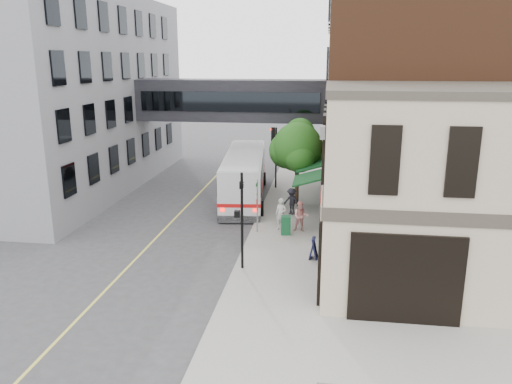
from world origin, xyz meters
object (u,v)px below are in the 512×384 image
(pedestrian_a, at_px, (281,214))
(pedestrian_b, at_px, (301,216))
(bus, at_px, (244,174))
(sandwich_board, at_px, (313,248))
(pedestrian_c, at_px, (292,201))
(newspaper_box, at_px, (286,225))

(pedestrian_a, bearing_deg, pedestrian_b, 14.91)
(bus, xyz_separation_m, sandwich_board, (5.11, -10.67, -1.09))
(pedestrian_c, xyz_separation_m, sandwich_board, (1.56, -6.93, -0.31))
(newspaper_box, distance_m, sandwich_board, 3.61)
(sandwich_board, bearing_deg, pedestrian_b, 105.02)
(pedestrian_b, distance_m, sandwich_board, 3.96)
(bus, distance_m, newspaper_box, 8.29)
(pedestrian_a, height_order, newspaper_box, pedestrian_a)
(pedestrian_b, relative_size, pedestrian_c, 1.04)
(pedestrian_a, height_order, pedestrian_c, pedestrian_a)
(pedestrian_a, bearing_deg, bus, 136.56)
(bus, distance_m, pedestrian_a, 7.44)
(bus, bearing_deg, pedestrian_b, -57.82)
(newspaper_box, bearing_deg, pedestrian_c, 82.59)
(pedestrian_a, bearing_deg, newspaper_box, -44.31)
(bus, bearing_deg, newspaper_box, -64.73)
(sandwich_board, bearing_deg, bus, 118.55)
(bus, bearing_deg, sandwich_board, -64.39)
(pedestrian_a, distance_m, sandwich_board, 4.44)
(newspaper_box, bearing_deg, bus, 108.51)
(pedestrian_a, relative_size, pedestrian_c, 1.09)
(pedestrian_a, distance_m, pedestrian_b, 1.12)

